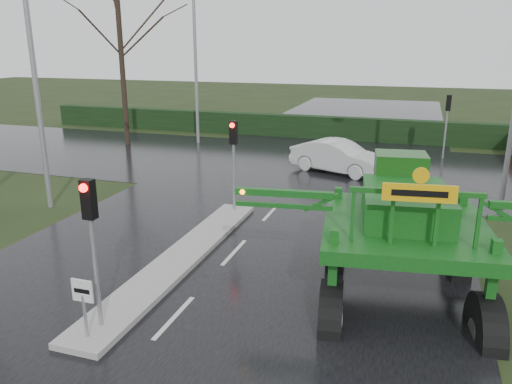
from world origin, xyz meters
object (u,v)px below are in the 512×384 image
(traffic_signal_far, at_px, (448,112))
(white_sedan, at_px, (338,173))
(traffic_signal_near, at_px, (91,223))
(keep_left_sign, at_px, (83,299))
(crop_sprayer, at_px, (335,227))
(street_light_left_far, at_px, (200,47))
(traffic_signal_mid, at_px, (234,146))
(street_light_left_near, at_px, (38,49))

(traffic_signal_far, height_order, white_sedan, traffic_signal_far)
(traffic_signal_near, relative_size, traffic_signal_far, 1.00)
(keep_left_sign, bearing_deg, crop_sprayer, 30.38)
(traffic_signal_near, xyz_separation_m, street_light_left_far, (-6.89, 21.01, 3.40))
(keep_left_sign, xyz_separation_m, traffic_signal_far, (7.80, 21.51, 1.53))
(white_sedan, bearing_deg, traffic_signal_near, -169.11)
(traffic_signal_near, height_order, white_sedan, traffic_signal_near)
(traffic_signal_near, distance_m, crop_sprayer, 5.31)
(keep_left_sign, relative_size, white_sedan, 0.28)
(traffic_signal_near, xyz_separation_m, crop_sprayer, (4.77, 2.30, -0.36))
(traffic_signal_mid, relative_size, traffic_signal_far, 1.00)
(traffic_signal_near, xyz_separation_m, traffic_signal_mid, (0.00, 8.50, 0.00))
(keep_left_sign, bearing_deg, traffic_signal_mid, 90.00)
(traffic_signal_mid, bearing_deg, keep_left_sign, -90.00)
(street_light_left_near, bearing_deg, street_light_left_far, 90.00)
(street_light_left_near, height_order, street_light_left_far, same)
(traffic_signal_mid, relative_size, crop_sprayer, 0.42)
(traffic_signal_far, xyz_separation_m, crop_sprayer, (-3.03, -18.71, -0.36))
(keep_left_sign, relative_size, crop_sprayer, 0.16)
(traffic_signal_mid, xyz_separation_m, street_light_left_near, (-6.89, -1.49, 3.40))
(street_light_left_far, relative_size, crop_sprayer, 1.19)
(traffic_signal_mid, bearing_deg, street_light_left_far, 118.86)
(traffic_signal_near, bearing_deg, keep_left_sign, -90.00)
(traffic_signal_far, distance_m, street_light_left_far, 15.08)
(street_light_left_far, xyz_separation_m, crop_sprayer, (11.67, -18.70, -3.76))
(traffic_signal_near, distance_m, white_sedan, 16.40)
(traffic_signal_mid, xyz_separation_m, crop_sprayer, (4.77, -6.20, -0.36))
(traffic_signal_mid, bearing_deg, street_light_left_near, -167.79)
(traffic_signal_far, bearing_deg, traffic_signal_near, 69.64)
(traffic_signal_mid, height_order, street_light_left_near, street_light_left_near)
(traffic_signal_far, distance_m, crop_sprayer, 18.96)
(white_sedan, bearing_deg, traffic_signal_mid, -179.47)
(traffic_signal_near, xyz_separation_m, traffic_signal_far, (7.80, 21.02, 0.00))
(traffic_signal_mid, distance_m, street_light_left_near, 7.83)
(traffic_signal_mid, relative_size, street_light_left_near, 0.35)
(keep_left_sign, relative_size, street_light_left_far, 0.14)
(traffic_signal_mid, height_order, street_light_left_far, street_light_left_far)
(traffic_signal_near, height_order, traffic_signal_mid, same)
(keep_left_sign, xyz_separation_m, white_sedan, (2.72, 16.46, -1.06))
(traffic_signal_mid, xyz_separation_m, traffic_signal_far, (7.80, 12.52, 0.00))
(traffic_signal_near, bearing_deg, traffic_signal_far, 69.64)
(street_light_left_near, distance_m, crop_sprayer, 13.13)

